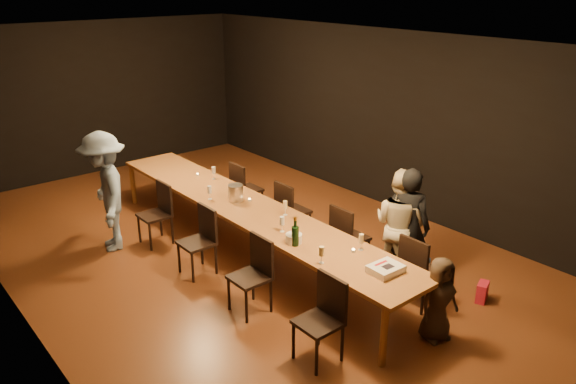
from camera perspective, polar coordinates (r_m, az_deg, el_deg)
ground at (r=8.23m, az=-4.00°, el=-6.33°), size 10.00×10.00×0.00m
room_shell at (r=7.50m, az=-4.41°, el=7.89°), size 6.04×10.04×3.02m
table at (r=7.93m, az=-4.13°, el=-1.83°), size 0.90×6.00×0.75m
chair_right_0 at (r=7.03m, az=13.42°, el=-7.71°), size 0.42×0.42×0.93m
chair_right_1 at (r=7.71m, az=6.35°, el=-4.54°), size 0.42×0.42×0.93m
chair_right_2 at (r=8.50m, az=0.56°, el=-1.87°), size 0.42×0.42×0.93m
chair_right_3 at (r=9.38m, az=-4.18°, el=0.34°), size 0.42×0.42×0.93m
chair_left_0 at (r=5.92m, az=3.08°, el=-13.03°), size 0.42×0.42×0.93m
chair_left_1 at (r=6.71m, az=-3.95°, el=-8.59°), size 0.42×0.42×0.93m
chair_left_2 at (r=7.61m, az=-9.29°, el=-5.05°), size 0.42×0.42×0.93m
chair_left_3 at (r=8.58m, az=-13.43°, el=-2.25°), size 0.42×0.42×0.93m
woman_birthday at (r=7.36m, az=12.07°, el=-3.41°), size 0.57×0.68×1.57m
woman_tan at (r=7.45m, az=11.27°, el=-3.27°), size 0.63×0.78×1.52m
man_blue at (r=8.47m, az=-18.03°, el=0.00°), size 0.94×1.28×1.77m
child at (r=6.43m, az=15.09°, el=-10.48°), size 0.54×0.41×0.99m
gift_bag_red at (r=7.46m, az=19.13°, el=-9.58°), size 0.24×0.18×0.25m
gift_bag_blue at (r=7.77m, az=13.49°, el=-7.58°), size 0.24×0.20×0.26m
birthday_cake at (r=6.28m, az=9.89°, el=-7.70°), size 0.37×0.30×0.08m
plate_stack at (r=6.83m, az=0.59°, el=-4.73°), size 0.23×0.23×0.11m
champagne_bottle at (r=6.71m, az=0.74°, el=-4.00°), size 0.10×0.10×0.38m
ice_bucket at (r=8.09m, az=-5.35°, el=-0.09°), size 0.25×0.25×0.24m
wineglass_0 at (r=6.36m, az=3.42°, el=-6.40°), size 0.06×0.06×0.21m
wineglass_1 at (r=6.69m, az=7.43°, el=-5.08°), size 0.06×0.06×0.21m
wineglass_2 at (r=7.10m, az=-0.61°, el=-3.29°), size 0.06×0.06×0.21m
wineglass_3 at (r=7.58m, az=-0.29°, el=-1.64°), size 0.06×0.06×0.21m
wineglass_4 at (r=8.19m, az=-7.96°, el=-0.07°), size 0.06×0.06×0.21m
wineglass_5 at (r=9.00m, az=-7.55°, el=1.92°), size 0.06×0.06×0.21m
tealight_near at (r=6.68m, az=6.66°, el=-5.94°), size 0.05×0.05×0.03m
tealight_mid at (r=8.10m, az=-3.93°, el=-0.82°), size 0.05×0.05×0.03m
tealight_far at (r=9.23m, az=-9.17°, el=1.75°), size 0.05×0.05×0.03m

